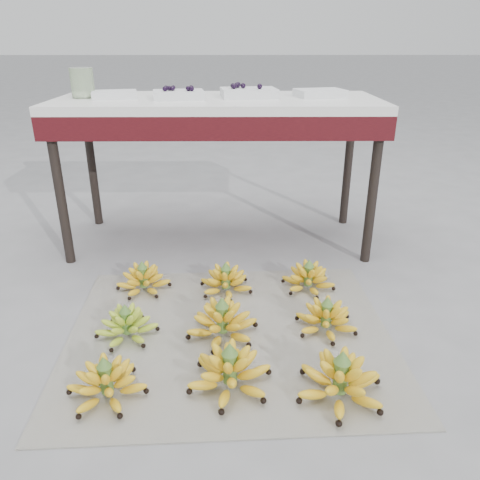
{
  "coord_description": "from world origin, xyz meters",
  "views": [
    {
      "loc": [
        0.01,
        -1.56,
        1.08
      ],
      "look_at": [
        0.03,
        0.26,
        0.28
      ],
      "focal_mm": 35.0,
      "sensor_mm": 36.0,
      "label": 1
    }
  ],
  "objects_px": {
    "tray_left": "(179,94)",
    "bunch_mid_left": "(127,325)",
    "bunch_mid_right": "(326,318)",
    "bunch_back_left": "(143,280)",
    "bunch_front_left": "(107,383)",
    "tray_right": "(248,92)",
    "bunch_back_center": "(226,281)",
    "bunch_mid_center": "(222,322)",
    "bunch_back_right": "(308,278)",
    "tray_far_right": "(320,93)",
    "glass_jar": "(82,83)",
    "bunch_front_center": "(230,372)",
    "newspaper_mat": "(230,335)",
    "vendor_table": "(217,116)",
    "tray_far_left": "(115,95)",
    "bunch_front_right": "(340,381)"
  },
  "relations": [
    {
      "from": "tray_left",
      "to": "bunch_mid_left",
      "type": "bearing_deg",
      "value": -98.61
    },
    {
      "from": "bunch_mid_right",
      "to": "bunch_back_left",
      "type": "xyz_separation_m",
      "value": [
        -0.78,
        0.33,
        -0.0
      ]
    },
    {
      "from": "bunch_front_left",
      "to": "tray_right",
      "type": "bearing_deg",
      "value": 83.77
    },
    {
      "from": "bunch_mid_left",
      "to": "tray_right",
      "type": "bearing_deg",
      "value": 61.3
    },
    {
      "from": "bunch_back_center",
      "to": "tray_left",
      "type": "height_order",
      "value": "tray_left"
    },
    {
      "from": "bunch_mid_center",
      "to": "bunch_back_right",
      "type": "height_order",
      "value": "bunch_mid_center"
    },
    {
      "from": "bunch_mid_center",
      "to": "tray_right",
      "type": "distance_m",
      "value": 1.23
    },
    {
      "from": "tray_far_right",
      "to": "glass_jar",
      "type": "bearing_deg",
      "value": -178.95
    },
    {
      "from": "bunch_front_left",
      "to": "tray_left",
      "type": "distance_m",
      "value": 1.46
    },
    {
      "from": "bunch_front_center",
      "to": "bunch_mid_center",
      "type": "height_order",
      "value": "bunch_front_center"
    },
    {
      "from": "newspaper_mat",
      "to": "glass_jar",
      "type": "xyz_separation_m",
      "value": [
        -0.75,
        0.95,
        0.86
      ]
    },
    {
      "from": "bunch_mid_center",
      "to": "bunch_mid_right",
      "type": "xyz_separation_m",
      "value": [
        0.41,
        0.03,
        -0.01
      ]
    },
    {
      "from": "bunch_mid_right",
      "to": "vendor_table",
      "type": "relative_size",
      "value": 0.18
    },
    {
      "from": "bunch_mid_right",
      "to": "tray_far_left",
      "type": "xyz_separation_m",
      "value": [
        -0.97,
        0.9,
        0.75
      ]
    },
    {
      "from": "bunch_mid_right",
      "to": "tray_far_right",
      "type": "height_order",
      "value": "tray_far_right"
    },
    {
      "from": "newspaper_mat",
      "to": "bunch_mid_center",
      "type": "height_order",
      "value": "bunch_mid_center"
    },
    {
      "from": "bunch_front_right",
      "to": "tray_far_right",
      "type": "bearing_deg",
      "value": 91.44
    },
    {
      "from": "bunch_front_left",
      "to": "glass_jar",
      "type": "xyz_separation_m",
      "value": [
        -0.36,
        1.29,
        0.8
      ]
    },
    {
      "from": "newspaper_mat",
      "to": "bunch_mid_right",
      "type": "bearing_deg",
      "value": 4.39
    },
    {
      "from": "glass_jar",
      "to": "bunch_back_left",
      "type": "bearing_deg",
      "value": -59.56
    },
    {
      "from": "tray_far_left",
      "to": "bunch_front_center",
      "type": "bearing_deg",
      "value": -64.3
    },
    {
      "from": "bunch_back_center",
      "to": "glass_jar",
      "type": "bearing_deg",
      "value": 129.48
    },
    {
      "from": "newspaper_mat",
      "to": "tray_left",
      "type": "relative_size",
      "value": 4.53
    },
    {
      "from": "bunch_front_center",
      "to": "glass_jar",
      "type": "relative_size",
      "value": 2.36
    },
    {
      "from": "vendor_table",
      "to": "bunch_back_center",
      "type": "bearing_deg",
      "value": -85.48
    },
    {
      "from": "bunch_mid_center",
      "to": "bunch_back_center",
      "type": "xyz_separation_m",
      "value": [
        0.01,
        0.34,
        -0.01
      ]
    },
    {
      "from": "tray_far_left",
      "to": "bunch_front_left",
      "type": "bearing_deg",
      "value": -81.24
    },
    {
      "from": "bunch_back_right",
      "to": "bunch_front_left",
      "type": "bearing_deg",
      "value": -151.04
    },
    {
      "from": "tray_left",
      "to": "bunch_mid_right",
      "type": "bearing_deg",
      "value": -53.68
    },
    {
      "from": "bunch_back_right",
      "to": "glass_jar",
      "type": "xyz_separation_m",
      "value": [
        -1.1,
        0.58,
        0.81
      ]
    },
    {
      "from": "tray_left",
      "to": "vendor_table",
      "type": "bearing_deg",
      "value": 11.41
    },
    {
      "from": "tray_left",
      "to": "tray_right",
      "type": "bearing_deg",
      "value": 9.92
    },
    {
      "from": "bunch_mid_left",
      "to": "glass_jar",
      "type": "xyz_separation_m",
      "value": [
        -0.35,
        0.96,
        0.81
      ]
    },
    {
      "from": "bunch_mid_right",
      "to": "bunch_mid_center",
      "type": "bearing_deg",
      "value": 172.22
    },
    {
      "from": "tray_far_right",
      "to": "glass_jar",
      "type": "distance_m",
      "value": 1.21
    },
    {
      "from": "bunch_front_center",
      "to": "tray_far_left",
      "type": "xyz_separation_m",
      "value": [
        -0.59,
        1.23,
        0.74
      ]
    },
    {
      "from": "bunch_front_left",
      "to": "bunch_mid_left",
      "type": "height_order",
      "value": "bunch_front_left"
    },
    {
      "from": "bunch_back_center",
      "to": "bunch_front_left",
      "type": "bearing_deg",
      "value": -129.08
    },
    {
      "from": "bunch_mid_center",
      "to": "glass_jar",
      "type": "bearing_deg",
      "value": 128.71
    },
    {
      "from": "bunch_mid_left",
      "to": "tray_far_right",
      "type": "xyz_separation_m",
      "value": [
        0.86,
        0.98,
        0.75
      ]
    },
    {
      "from": "bunch_back_center",
      "to": "tray_right",
      "type": "height_order",
      "value": "tray_right"
    },
    {
      "from": "bunch_back_left",
      "to": "bunch_back_right",
      "type": "height_order",
      "value": "same"
    },
    {
      "from": "bunch_back_left",
      "to": "vendor_table",
      "type": "distance_m",
      "value": 0.93
    },
    {
      "from": "bunch_back_center",
      "to": "bunch_mid_right",
      "type": "bearing_deg",
      "value": -48.28
    },
    {
      "from": "newspaper_mat",
      "to": "bunch_back_left",
      "type": "bearing_deg",
      "value": 138.24
    },
    {
      "from": "bunch_back_left",
      "to": "tray_left",
      "type": "distance_m",
      "value": 0.94
    },
    {
      "from": "bunch_front_center",
      "to": "bunch_front_right",
      "type": "height_order",
      "value": "bunch_front_right"
    },
    {
      "from": "bunch_front_left",
      "to": "glass_jar",
      "type": "bearing_deg",
      "value": 119.56
    },
    {
      "from": "bunch_front_left",
      "to": "tray_far_left",
      "type": "height_order",
      "value": "tray_far_left"
    },
    {
      "from": "tray_right",
      "to": "tray_far_right",
      "type": "height_order",
      "value": "tray_right"
    }
  ]
}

